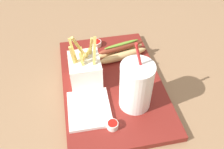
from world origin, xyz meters
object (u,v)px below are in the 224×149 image
Objects in this scene: soda_cup at (136,86)px; hot_dog_1 at (121,52)px; napkin_stack at (89,109)px; ketchup_cup_1 at (113,125)px; fries_basket at (85,70)px; ketchup_cup_2 at (96,43)px.

soda_cup is 0.21m from hot_dog_1.
hot_dog_1 reaches higher than napkin_stack.
hot_dog_1 is 6.19× the size of ketchup_cup_1.
ketchup_cup_2 is at bearing -18.72° from fries_basket.
ketchup_cup_2 is at bearing -1.65° from ketchup_cup_1.
fries_basket is at bearing -2.87° from napkin_stack.
napkin_stack is at bearing 89.36° from soda_cup.
hot_dog_1 is at bearing -2.35° from soda_cup.
fries_basket is (0.12, 0.13, -0.03)m from soda_cup.
napkin_stack is (-0.21, 0.14, -0.02)m from hot_dog_1.
hot_dog_1 is 1.39× the size of napkin_stack.
soda_cup is at bearing -90.64° from napkin_stack.
fries_basket is at bearing 14.43° from ketchup_cup_1.
ketchup_cup_1 is 0.09m from napkin_stack.
soda_cup is 0.12m from ketchup_cup_1.
soda_cup is at bearing -133.14° from fries_basket.
fries_basket is 0.12m from napkin_stack.
ketchup_cup_2 is (0.08, 0.08, -0.01)m from hot_dog_1.
fries_basket is at bearing 46.86° from soda_cup.
ketchup_cup_1 is at bearing 162.61° from hot_dog_1.
fries_basket is at bearing 161.28° from ketchup_cup_2.
ketchup_cup_1 is 0.36m from ketchup_cup_2.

